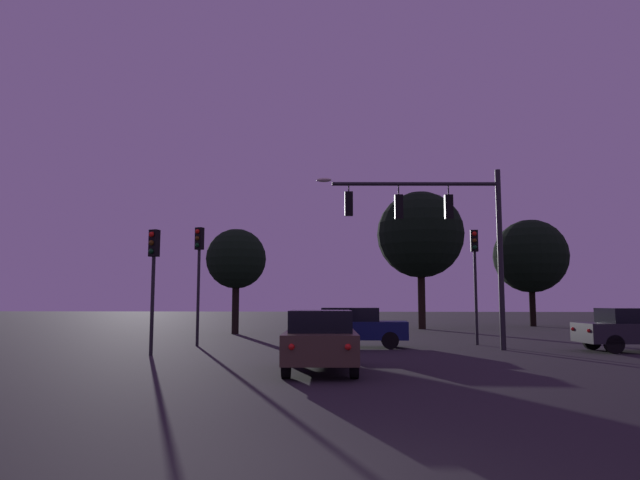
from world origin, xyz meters
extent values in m
plane|color=#262326|center=(0.00, 24.50, 0.00)|extent=(168.00, 168.00, 0.00)
cylinder|color=#232326|center=(5.90, 16.00, 3.34)|extent=(0.20, 0.20, 6.68)
cylinder|color=#232326|center=(2.80, 15.76, 6.14)|extent=(6.21, 0.61, 0.14)
ellipsoid|color=#F4EACC|center=(-0.60, 15.51, 6.29)|extent=(0.56, 0.28, 0.16)
cylinder|color=#232326|center=(4.04, 15.86, 5.93)|extent=(0.05, 0.05, 0.42)
cube|color=black|center=(4.04, 15.86, 5.27)|extent=(0.32, 0.26, 0.90)
sphere|color=red|center=(4.03, 16.00, 5.55)|extent=(0.18, 0.18, 0.18)
sphere|color=#56380C|center=(4.03, 16.00, 5.27)|extent=(0.18, 0.18, 0.18)
sphere|color=#0C4219|center=(4.03, 16.00, 4.99)|extent=(0.18, 0.18, 0.18)
cylinder|color=#232326|center=(2.18, 15.72, 5.93)|extent=(0.05, 0.05, 0.42)
cube|color=black|center=(2.18, 15.72, 5.27)|extent=(0.32, 0.26, 0.90)
sphere|color=red|center=(2.17, 15.86, 5.55)|extent=(0.18, 0.18, 0.18)
sphere|color=#56380C|center=(2.17, 15.86, 5.27)|extent=(0.18, 0.18, 0.18)
sphere|color=#0C4219|center=(2.17, 15.86, 4.99)|extent=(0.18, 0.18, 0.18)
cylinder|color=#232326|center=(0.32, 15.58, 5.98)|extent=(0.05, 0.05, 0.31)
cube|color=black|center=(0.32, 15.58, 5.38)|extent=(0.32, 0.26, 0.90)
sphere|color=red|center=(0.31, 15.72, 5.66)|extent=(0.18, 0.18, 0.18)
sphere|color=#56380C|center=(0.31, 15.72, 5.38)|extent=(0.18, 0.18, 0.18)
sphere|color=#0C4219|center=(0.31, 15.72, 5.10)|extent=(0.18, 0.18, 0.18)
cylinder|color=#232326|center=(-6.11, 13.00, 1.62)|extent=(0.12, 0.12, 3.23)
cube|color=black|center=(-6.11, 13.00, 3.68)|extent=(0.37, 0.33, 0.90)
sphere|color=red|center=(-6.17, 12.87, 3.96)|extent=(0.18, 0.18, 0.18)
sphere|color=#56380C|center=(-6.17, 12.87, 3.68)|extent=(0.18, 0.18, 0.18)
sphere|color=#0C4219|center=(-6.17, 12.87, 3.40)|extent=(0.18, 0.18, 0.18)
cylinder|color=#232326|center=(-5.78, 17.14, 1.92)|extent=(0.12, 0.12, 3.85)
cube|color=black|center=(-5.78, 17.14, 4.30)|extent=(0.37, 0.33, 0.90)
sphere|color=red|center=(-5.83, 17.01, 4.58)|extent=(0.18, 0.18, 0.18)
sphere|color=#56380C|center=(-5.83, 17.01, 4.30)|extent=(0.18, 0.18, 0.18)
sphere|color=#0C4219|center=(-5.83, 17.01, 4.02)|extent=(0.18, 0.18, 0.18)
cylinder|color=#232326|center=(5.46, 18.59, 1.91)|extent=(0.12, 0.12, 3.83)
cube|color=black|center=(5.46, 18.59, 4.28)|extent=(0.32, 0.27, 0.90)
sphere|color=red|center=(5.45, 18.45, 4.56)|extent=(0.18, 0.18, 0.18)
sphere|color=#56380C|center=(5.45, 18.45, 4.28)|extent=(0.18, 0.18, 0.18)
sphere|color=#0C4219|center=(5.45, 18.45, 4.00)|extent=(0.18, 0.18, 0.18)
cube|color=#473828|center=(-0.26, 8.96, 0.66)|extent=(1.99, 4.14, 0.68)
cube|color=black|center=(-0.25, 8.81, 1.26)|extent=(1.63, 2.27, 0.52)
cylinder|color=black|center=(-1.11, 10.25, 0.32)|extent=(0.24, 0.65, 0.64)
cylinder|color=black|center=(0.42, 10.34, 0.32)|extent=(0.24, 0.65, 0.64)
cylinder|color=black|center=(-0.95, 7.58, 0.32)|extent=(0.24, 0.65, 0.64)
cylinder|color=black|center=(0.59, 7.68, 0.32)|extent=(0.24, 0.65, 0.64)
sphere|color=red|center=(-0.74, 6.90, 0.76)|extent=(0.14, 0.14, 0.14)
sphere|color=red|center=(0.47, 6.97, 0.76)|extent=(0.14, 0.14, 0.14)
cube|color=black|center=(10.45, 15.58, 1.26)|extent=(2.39, 1.73, 0.52)
cylinder|color=black|center=(9.15, 16.35, 0.32)|extent=(0.65, 0.23, 0.64)
cylinder|color=black|center=(9.24, 14.68, 0.32)|extent=(0.65, 0.23, 0.64)
sphere|color=red|center=(8.43, 16.13, 0.76)|extent=(0.14, 0.14, 0.14)
sphere|color=red|center=(8.49, 14.82, 0.76)|extent=(0.14, 0.14, 0.14)
cube|color=#0F1947|center=(0.48, 16.89, 0.66)|extent=(4.03, 1.76, 0.68)
cube|color=black|center=(0.33, 16.89, 1.26)|extent=(2.18, 1.51, 0.52)
cylinder|color=black|center=(1.81, 17.67, 0.32)|extent=(0.64, 0.20, 0.64)
cylinder|color=black|center=(1.81, 16.11, 0.32)|extent=(0.64, 0.20, 0.64)
cylinder|color=black|center=(-0.85, 17.67, 0.32)|extent=(0.64, 0.20, 0.64)
cylinder|color=black|center=(-0.85, 16.11, 0.32)|extent=(0.64, 0.20, 0.64)
sphere|color=red|center=(-1.54, 17.51, 0.76)|extent=(0.14, 0.14, 0.14)
sphere|color=red|center=(-1.54, 16.27, 0.76)|extent=(0.14, 0.14, 0.14)
cylinder|color=black|center=(-6.22, 26.00, 1.50)|extent=(0.39, 0.39, 3.00)
sphere|color=black|center=(-6.22, 26.00, 4.17)|extent=(3.34, 3.34, 3.34)
cylinder|color=black|center=(4.70, 32.85, 2.12)|extent=(0.49, 0.49, 4.23)
sphere|color=black|center=(4.70, 32.85, 6.25)|extent=(5.76, 5.76, 5.76)
cylinder|color=black|center=(13.27, 37.85, 1.63)|extent=(0.45, 0.45, 3.27)
sphere|color=black|center=(13.27, 37.85, 5.16)|extent=(5.41, 5.41, 5.41)
camera|label=1|loc=(0.78, -5.58, 1.70)|focal=32.27mm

